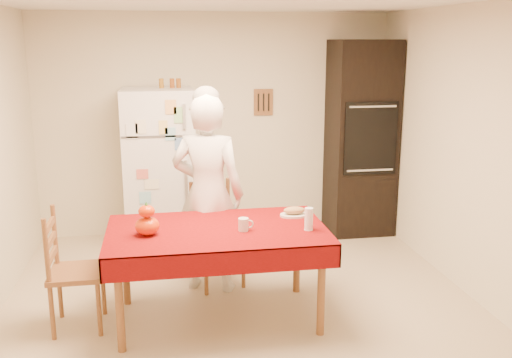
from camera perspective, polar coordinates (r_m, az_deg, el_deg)
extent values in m
plane|color=#C1B18B|center=(4.79, -1.07, -13.48)|extent=(4.50, 4.50, 0.00)
cube|color=beige|center=(6.57, -4.04, 5.43)|extent=(4.00, 0.02, 2.50)
cube|color=beige|center=(2.27, 7.41, -10.82)|extent=(4.00, 0.02, 2.50)
cube|color=beige|center=(5.05, 21.91, 2.00)|extent=(0.02, 4.50, 2.50)
cube|color=brown|center=(6.60, 0.74, 7.69)|extent=(0.22, 0.02, 0.30)
cube|color=white|center=(6.24, -9.59, 1.11)|extent=(0.75, 0.70, 1.70)
cube|color=silver|center=(5.78, -7.20, 6.24)|extent=(0.03, 0.03, 0.25)
cube|color=silver|center=(5.92, -6.98, -0.97)|extent=(0.03, 0.03, 0.60)
cube|color=black|center=(6.64, 10.44, 4.02)|extent=(0.70, 0.60, 2.20)
cube|color=black|center=(6.34, 11.41, 3.99)|extent=(0.59, 0.02, 0.80)
cylinder|color=brown|center=(4.25, -13.49, -12.24)|extent=(0.06, 0.06, 0.71)
cylinder|color=brown|center=(4.96, -12.92, -8.34)|extent=(0.06, 0.06, 0.71)
cylinder|color=brown|center=(4.39, 6.54, -11.08)|extent=(0.06, 0.06, 0.71)
cylinder|color=brown|center=(5.08, 4.11, -7.49)|extent=(0.06, 0.06, 0.71)
cube|color=brown|center=(4.47, -3.91, -5.35)|extent=(1.60, 0.90, 0.04)
cube|color=#530604|center=(4.47, -3.92, -5.04)|extent=(1.70, 1.00, 0.01)
cylinder|color=brown|center=(5.07, -5.01, -9.24)|extent=(0.04, 0.04, 0.43)
cylinder|color=brown|center=(5.37, -6.32, -7.95)|extent=(0.04, 0.04, 0.43)
cylinder|color=brown|center=(5.20, -1.27, -8.60)|extent=(0.04, 0.04, 0.43)
cylinder|color=brown|center=(5.49, -2.76, -7.39)|extent=(0.04, 0.04, 0.43)
cube|color=brown|center=(5.20, -3.88, -5.88)|extent=(0.52, 0.50, 0.04)
cube|color=brown|center=(5.27, -4.62, -2.75)|extent=(0.35, 0.13, 0.50)
cylinder|color=brown|center=(4.56, -15.42, -12.47)|extent=(0.04, 0.04, 0.43)
cylinder|color=brown|center=(4.61, -19.73, -12.51)|extent=(0.04, 0.04, 0.43)
cylinder|color=brown|center=(4.88, -15.02, -10.63)|extent=(0.04, 0.04, 0.43)
cylinder|color=brown|center=(4.93, -19.02, -10.69)|extent=(0.04, 0.04, 0.43)
cube|color=brown|center=(4.65, -17.50, -8.92)|extent=(0.40, 0.42, 0.04)
cube|color=brown|center=(4.59, -19.83, -6.06)|extent=(0.03, 0.36, 0.50)
imported|color=silver|center=(5.01, -4.82, -1.50)|extent=(0.75, 0.61, 1.76)
cylinder|color=silver|center=(4.39, -1.27, -4.57)|extent=(0.08, 0.08, 0.10)
ellipsoid|color=#D34E04|center=(4.37, -10.82, -4.63)|extent=(0.18, 0.18, 0.14)
ellipsoid|color=#CD5004|center=(4.34, -10.89, -3.18)|extent=(0.12, 0.12, 0.09)
cylinder|color=white|center=(4.42, 5.30, -4.00)|extent=(0.07, 0.07, 0.18)
cylinder|color=silver|center=(4.77, 3.84, -3.61)|extent=(0.24, 0.24, 0.02)
ellipsoid|color=#A27F4F|center=(4.76, 3.84, -3.15)|extent=(0.18, 0.10, 0.06)
cylinder|color=#98651B|center=(6.16, -9.44, 9.42)|extent=(0.05, 0.05, 0.10)
cylinder|color=brown|center=(6.17, -8.39, 9.46)|extent=(0.05, 0.05, 0.10)
cylinder|color=brown|center=(6.17, -7.75, 9.49)|extent=(0.05, 0.05, 0.10)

